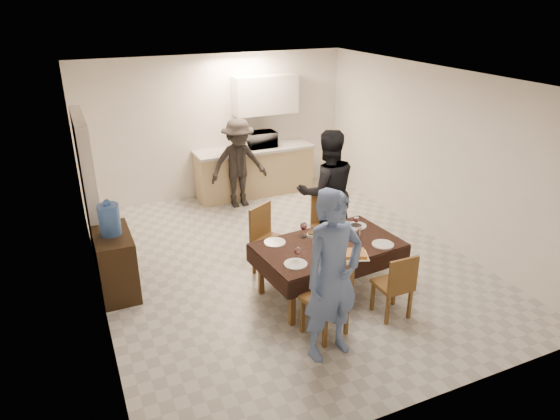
{
  "coord_description": "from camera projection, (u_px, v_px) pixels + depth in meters",
  "views": [
    {
      "loc": [
        -2.64,
        -5.75,
        3.53
      ],
      "look_at": [
        -0.2,
        -0.3,
        0.96
      ],
      "focal_mm": 32.0,
      "sensor_mm": 36.0,
      "label": 1
    }
  ],
  "objects": [
    {
      "name": "floor",
      "position": [
        284.0,
        261.0,
        7.2
      ],
      "size": [
        5.0,
        6.0,
        0.02
      ],
      "primitive_type": "cube",
      "color": "beige",
      "rests_on": "ground"
    },
    {
      "name": "ceiling",
      "position": [
        285.0,
        77.0,
        6.17
      ],
      "size": [
        5.0,
        6.0,
        0.02
      ],
      "primitive_type": "cube",
      "color": "white",
      "rests_on": "wall_back"
    },
    {
      "name": "wall_back",
      "position": [
        217.0,
        127.0,
        9.2
      ],
      "size": [
        5.0,
        0.02,
        2.6
      ],
      "primitive_type": "cube",
      "color": "white",
      "rests_on": "floor"
    },
    {
      "name": "wall_front",
      "position": [
        433.0,
        285.0,
        4.17
      ],
      "size": [
        5.0,
        0.02,
        2.6
      ],
      "primitive_type": "cube",
      "color": "white",
      "rests_on": "floor"
    },
    {
      "name": "wall_left",
      "position": [
        88.0,
        206.0,
        5.75
      ],
      "size": [
        0.02,
        6.0,
        2.6
      ],
      "primitive_type": "cube",
      "color": "white",
      "rests_on": "floor"
    },
    {
      "name": "wall_right",
      "position": [
        433.0,
        154.0,
        7.63
      ],
      "size": [
        0.02,
        6.0,
        2.6
      ],
      "primitive_type": "cube",
      "color": "white",
      "rests_on": "floor"
    },
    {
      "name": "stub_partition",
      "position": [
        89.0,
        191.0,
        6.89
      ],
      "size": [
        0.15,
        1.4,
        2.1
      ],
      "primitive_type": "cube",
      "color": "silver",
      "rests_on": "floor"
    },
    {
      "name": "kitchen_base_cabinet",
      "position": [
        255.0,
        172.0,
        9.51
      ],
      "size": [
        2.2,
        0.6,
        0.86
      ],
      "primitive_type": "cube",
      "color": "tan",
      "rests_on": "floor"
    },
    {
      "name": "kitchen_worktop",
      "position": [
        254.0,
        149.0,
        9.33
      ],
      "size": [
        2.24,
        0.64,
        0.05
      ],
      "primitive_type": "cube",
      "color": "#B1B0AC",
      "rests_on": "kitchen_base_cabinet"
    },
    {
      "name": "upper_cabinet",
      "position": [
        265.0,
        95.0,
        9.17
      ],
      "size": [
        1.2,
        0.34,
        0.7
      ],
      "primitive_type": "cube",
      "color": "silver",
      "rests_on": "wall_back"
    },
    {
      "name": "dining_table",
      "position": [
        328.0,
        246.0,
        6.21
      ],
      "size": [
        1.85,
        1.19,
        0.69
      ],
      "rotation": [
        0.0,
        0.0,
        0.09
      ],
      "color": "black",
      "rests_on": "floor"
    },
    {
      "name": "chair_near_left",
      "position": [
        330.0,
        294.0,
        5.37
      ],
      "size": [
        0.54,
        0.54,
        0.51
      ],
      "rotation": [
        0.0,
        0.0,
        0.3
      ],
      "color": "brown",
      "rests_on": "floor"
    },
    {
      "name": "chair_near_right",
      "position": [
        397.0,
        280.0,
        5.74
      ],
      "size": [
        0.39,
        0.39,
        0.45
      ],
      "rotation": [
        0.0,
        0.0,
        -0.01
      ],
      "color": "brown",
      "rests_on": "floor"
    },
    {
      "name": "chair_far_left",
      "position": [
        274.0,
        237.0,
        6.62
      ],
      "size": [
        0.59,
        0.61,
        0.51
      ],
      "rotation": [
        0.0,
        0.0,
        3.65
      ],
      "color": "brown",
      "rests_on": "floor"
    },
    {
      "name": "chair_far_right",
      "position": [
        333.0,
        224.0,
        6.95
      ],
      "size": [
        0.51,
        0.51,
        0.53
      ],
      "rotation": [
        0.0,
        0.0,
        2.98
      ],
      "color": "brown",
      "rests_on": "floor"
    },
    {
      "name": "console",
      "position": [
        116.0,
        263.0,
        6.32
      ],
      "size": [
        0.44,
        0.89,
        0.82
      ],
      "primitive_type": "cube",
      "color": "black",
      "rests_on": "floor"
    },
    {
      "name": "water_jug",
      "position": [
        109.0,
        220.0,
        6.08
      ],
      "size": [
        0.26,
        0.26,
        0.39
      ],
      "primitive_type": "cylinder",
      "color": "#3E6CBB",
      "rests_on": "console"
    },
    {
      "name": "wine_bottle",
      "position": [
        323.0,
        233.0,
        6.17
      ],
      "size": [
        0.07,
        0.07,
        0.28
      ],
      "primitive_type": null,
      "color": "black",
      "rests_on": "dining_table"
    },
    {
      "name": "water_pitcher",
      "position": [
        355.0,
        233.0,
        6.25
      ],
      "size": [
        0.14,
        0.14,
        0.21
      ],
      "primitive_type": "cylinder",
      "color": "white",
      "rests_on": "dining_table"
    },
    {
      "name": "savoury_tart",
      "position": [
        352.0,
        254.0,
        5.91
      ],
      "size": [
        0.46,
        0.41,
        0.05
      ],
      "primitive_type": "cube",
      "rotation": [
        0.0,
        0.0,
        -0.38
      ],
      "color": "#C28938",
      "rests_on": "dining_table"
    },
    {
      "name": "salad_bowl",
      "position": [
        342.0,
        231.0,
        6.45
      ],
      "size": [
        0.2,
        0.2,
        0.08
      ],
      "primitive_type": "cylinder",
      "color": "silver",
      "rests_on": "dining_table"
    },
    {
      "name": "mushroom_dish",
      "position": [
        315.0,
        234.0,
        6.41
      ],
      "size": [
        0.2,
        0.2,
        0.03
      ],
      "primitive_type": "cylinder",
      "color": "silver",
      "rests_on": "dining_table"
    },
    {
      "name": "wine_glass_a",
      "position": [
        298.0,
        254.0,
        5.74
      ],
      "size": [
        0.09,
        0.09,
        0.2
      ],
      "primitive_type": null,
      "color": "white",
      "rests_on": "dining_table"
    },
    {
      "name": "wine_glass_b",
      "position": [
        356.0,
        222.0,
        6.58
      ],
      "size": [
        0.08,
        0.08,
        0.18
      ],
      "primitive_type": null,
      "color": "white",
      "rests_on": "dining_table"
    },
    {
      "name": "wine_glass_c",
      "position": [
        304.0,
        230.0,
        6.33
      ],
      "size": [
        0.09,
        0.09,
        0.21
      ],
      "primitive_type": null,
      "color": "white",
      "rests_on": "dining_table"
    },
    {
      "name": "plate_near_left",
      "position": [
        296.0,
        264.0,
        5.72
      ],
      "size": [
        0.27,
        0.27,
        0.02
      ],
      "primitive_type": "cylinder",
      "color": "silver",
      "rests_on": "dining_table"
    },
    {
      "name": "plate_near_right",
      "position": [
        383.0,
        244.0,
        6.17
      ],
      "size": [
        0.27,
        0.27,
        0.02
      ],
      "primitive_type": "cylinder",
      "color": "silver",
      "rests_on": "dining_table"
    },
    {
      "name": "plate_far_left",
      "position": [
        275.0,
        242.0,
        6.22
      ],
      "size": [
        0.27,
        0.27,
        0.02
      ],
      "primitive_type": "cylinder",
      "color": "silver",
      "rests_on": "dining_table"
    },
    {
      "name": "plate_far_right",
      "position": [
        357.0,
        226.0,
        6.67
      ],
      "size": [
        0.26,
        0.26,
        0.01
      ],
      "primitive_type": "cylinder",
      "color": "silver",
      "rests_on": "dining_table"
    },
    {
      "name": "microwave",
      "position": [
        261.0,
        139.0,
        9.31
      ],
      "size": [
        0.53,
        0.36,
        0.29
      ],
      "primitive_type": "imported",
      "rotation": [
        0.0,
        0.0,
        3.14
      ],
      "color": "silver",
      "rests_on": "kitchen_worktop"
    },
    {
      "name": "person_near",
      "position": [
        333.0,
        277.0,
        5.02
      ],
      "size": [
        0.73,
        0.53,
        1.86
      ],
      "primitive_type": "imported",
      "rotation": [
        0.0,
        0.0,
        0.13
      ],
      "color": "#5C75AB",
      "rests_on": "floor"
    },
    {
      "name": "person_far",
      "position": [
        327.0,
        192.0,
        7.19
      ],
      "size": [
        1.01,
        0.86,
        1.84
      ],
      "primitive_type": "imported",
      "rotation": [
        0.0,
        0.0,
        2.95
      ],
      "color": "black",
      "rests_on": "floor"
    },
    {
      "name": "person_kitchen",
      "position": [
        239.0,
        164.0,
        8.81
      ],
      "size": [
        1.03,
        0.59,
        1.59
      ],
      "primitive_type": "imported",
      "color": "black",
      "rests_on": "floor"
    }
  ]
}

